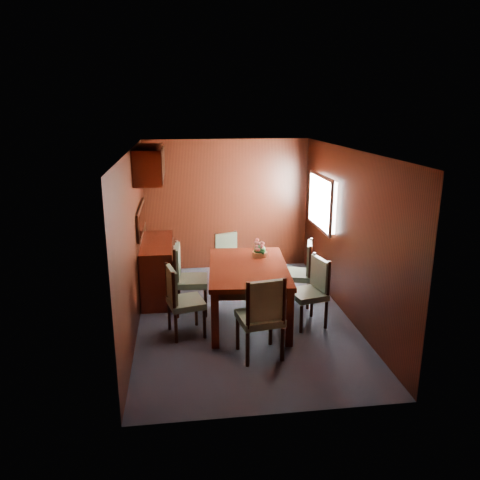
{
  "coord_description": "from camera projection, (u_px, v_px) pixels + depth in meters",
  "views": [
    {
      "loc": [
        -0.87,
        -6.18,
        2.96
      ],
      "look_at": [
        0.0,
        0.42,
        1.05
      ],
      "focal_mm": 35.0,
      "sensor_mm": 36.0,
      "label": 1
    }
  ],
  "objects": [
    {
      "name": "ground",
      "position": [
        244.0,
        317.0,
        6.81
      ],
      "size": [
        4.5,
        4.5,
        0.0
      ],
      "primitive_type": "plane",
      "color": "#343848",
      "rests_on": "ground"
    },
    {
      "name": "room_shell",
      "position": [
        234.0,
        203.0,
        6.67
      ],
      "size": [
        3.06,
        4.52,
        2.41
      ],
      "color": "black",
      "rests_on": "ground"
    },
    {
      "name": "chair_foot",
      "position": [
        229.0,
        257.0,
        7.88
      ],
      "size": [
        0.56,
        0.54,
        0.92
      ],
      "rotation": [
        0.0,
        0.0,
        3.5
      ],
      "color": "black",
      "rests_on": "ground"
    },
    {
      "name": "chair_right_near",
      "position": [
        312.0,
        288.0,
        6.47
      ],
      "size": [
        0.54,
        0.55,
        0.98
      ],
      "rotation": [
        0.0,
        0.0,
        1.8
      ],
      "color": "black",
      "rests_on": "ground"
    },
    {
      "name": "sideboard",
      "position": [
        158.0,
        269.0,
        7.48
      ],
      "size": [
        0.48,
        1.4,
        0.9
      ],
      "primitive_type": "cube",
      "color": "#340D06",
      "rests_on": "ground"
    },
    {
      "name": "chair_left_far",
      "position": [
        186.0,
        275.0,
        6.85
      ],
      "size": [
        0.5,
        0.52,
        1.04
      ],
      "rotation": [
        0.0,
        0.0,
        -1.63
      ],
      "color": "black",
      "rests_on": "ground"
    },
    {
      "name": "chair_right_far",
      "position": [
        301.0,
        269.0,
        7.15
      ],
      "size": [
        0.57,
        0.59,
        1.0
      ],
      "rotation": [
        0.0,
        0.0,
        1.27
      ],
      "color": "black",
      "rests_on": "ground"
    },
    {
      "name": "chair_head",
      "position": [
        262.0,
        313.0,
        5.55
      ],
      "size": [
        0.57,
        0.56,
        1.07
      ],
      "rotation": [
        0.0,
        0.0,
        0.16
      ],
      "color": "black",
      "rests_on": "ground"
    },
    {
      "name": "flower_centerpiece",
      "position": [
        260.0,
        249.0,
        6.92
      ],
      "size": [
        0.25,
        0.25,
        0.25
      ],
      "color": "#AF6335",
      "rests_on": "dining_table"
    },
    {
      "name": "dining_table",
      "position": [
        248.0,
        274.0,
        6.56
      ],
      "size": [
        1.22,
        1.81,
        0.81
      ],
      "rotation": [
        0.0,
        0.0,
        -0.08
      ],
      "color": "#340D06",
      "rests_on": "ground"
    },
    {
      "name": "chair_left_near",
      "position": [
        180.0,
        297.0,
        6.15
      ],
      "size": [
        0.54,
        0.55,
        0.97
      ],
      "rotation": [
        0.0,
        0.0,
        -1.34
      ],
      "color": "black",
      "rests_on": "ground"
    }
  ]
}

